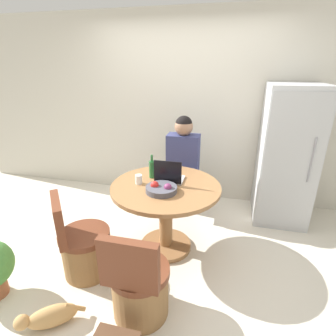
{
  "coord_description": "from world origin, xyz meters",
  "views": [
    {
      "loc": [
        0.65,
        -2.21,
        1.92
      ],
      "look_at": [
        0.06,
        0.23,
        0.92
      ],
      "focal_mm": 28.0,
      "sensor_mm": 36.0,
      "label": 1
    }
  ],
  "objects_px": {
    "refrigerator": "(286,156)",
    "fruit_bowl": "(161,189)",
    "bottle": "(152,169)",
    "chair_near_left_corner": "(84,248)",
    "chair_near_camera": "(139,287)",
    "laptop": "(169,177)",
    "person_seated": "(184,161)",
    "cat": "(49,317)",
    "dining_table": "(166,204)"
  },
  "relations": [
    {
      "from": "chair_near_camera",
      "to": "person_seated",
      "type": "distance_m",
      "value": 1.72
    },
    {
      "from": "chair_near_camera",
      "to": "chair_near_left_corner",
      "type": "xyz_separation_m",
      "value": [
        -0.67,
        0.32,
        0.0
      ]
    },
    {
      "from": "person_seated",
      "to": "fruit_bowl",
      "type": "relative_size",
      "value": 4.42
    },
    {
      "from": "dining_table",
      "to": "chair_near_camera",
      "type": "relative_size",
      "value": 1.33
    },
    {
      "from": "chair_near_camera",
      "to": "laptop",
      "type": "relative_size",
      "value": 2.95
    },
    {
      "from": "chair_near_camera",
      "to": "laptop",
      "type": "distance_m",
      "value": 1.11
    },
    {
      "from": "chair_near_left_corner",
      "to": "person_seated",
      "type": "height_order",
      "value": "person_seated"
    },
    {
      "from": "bottle",
      "to": "dining_table",
      "type": "bearing_deg",
      "value": -39.69
    },
    {
      "from": "refrigerator",
      "to": "chair_near_camera",
      "type": "xyz_separation_m",
      "value": [
        -1.29,
        -1.85,
        -0.58
      ]
    },
    {
      "from": "fruit_bowl",
      "to": "bottle",
      "type": "bearing_deg",
      "value": 120.93
    },
    {
      "from": "chair_near_left_corner",
      "to": "laptop",
      "type": "height_order",
      "value": "laptop"
    },
    {
      "from": "dining_table",
      "to": "cat",
      "type": "bearing_deg",
      "value": -119.53
    },
    {
      "from": "chair_near_camera",
      "to": "fruit_bowl",
      "type": "bearing_deg",
      "value": -89.58
    },
    {
      "from": "refrigerator",
      "to": "bottle",
      "type": "xyz_separation_m",
      "value": [
        -1.48,
        -0.82,
        0.01
      ]
    },
    {
      "from": "refrigerator",
      "to": "bottle",
      "type": "bearing_deg",
      "value": -151.14
    },
    {
      "from": "bottle",
      "to": "cat",
      "type": "distance_m",
      "value": 1.58
    },
    {
      "from": "chair_near_left_corner",
      "to": "bottle",
      "type": "relative_size",
      "value": 3.28
    },
    {
      "from": "chair_near_left_corner",
      "to": "person_seated",
      "type": "xyz_separation_m",
      "value": [
        0.71,
        1.33,
        0.47
      ]
    },
    {
      "from": "chair_near_camera",
      "to": "chair_near_left_corner",
      "type": "height_order",
      "value": "same"
    },
    {
      "from": "laptop",
      "to": "person_seated",
      "type": "bearing_deg",
      "value": -92.19
    },
    {
      "from": "fruit_bowl",
      "to": "bottle",
      "type": "height_order",
      "value": "bottle"
    },
    {
      "from": "chair_near_camera",
      "to": "laptop",
      "type": "bearing_deg",
      "value": -90.85
    },
    {
      "from": "person_seated",
      "to": "fruit_bowl",
      "type": "distance_m",
      "value": 0.94
    },
    {
      "from": "bottle",
      "to": "cat",
      "type": "relative_size",
      "value": 0.58
    },
    {
      "from": "chair_near_left_corner",
      "to": "person_seated",
      "type": "distance_m",
      "value": 1.58
    },
    {
      "from": "dining_table",
      "to": "chair_near_camera",
      "type": "xyz_separation_m",
      "value": [
        0.0,
        -0.87,
        -0.27
      ]
    },
    {
      "from": "chair_near_camera",
      "to": "bottle",
      "type": "bearing_deg",
      "value": -79.46
    },
    {
      "from": "laptop",
      "to": "fruit_bowl",
      "type": "xyz_separation_m",
      "value": [
        -0.02,
        -0.25,
        -0.02
      ]
    },
    {
      "from": "fruit_bowl",
      "to": "bottle",
      "type": "distance_m",
      "value": 0.37
    },
    {
      "from": "fruit_bowl",
      "to": "cat",
      "type": "relative_size",
      "value": 0.69
    },
    {
      "from": "fruit_bowl",
      "to": "cat",
      "type": "height_order",
      "value": "fruit_bowl"
    },
    {
      "from": "cat",
      "to": "refrigerator",
      "type": "bearing_deg",
      "value": -167.86
    },
    {
      "from": "person_seated",
      "to": "cat",
      "type": "distance_m",
      "value": 2.15
    },
    {
      "from": "refrigerator",
      "to": "laptop",
      "type": "distance_m",
      "value": 1.55
    },
    {
      "from": "person_seated",
      "to": "dining_table",
      "type": "bearing_deg",
      "value": 87.05
    },
    {
      "from": "chair_near_left_corner",
      "to": "bottle",
      "type": "height_order",
      "value": "bottle"
    },
    {
      "from": "fruit_bowl",
      "to": "refrigerator",
      "type": "bearing_deg",
      "value": 41.03
    },
    {
      "from": "laptop",
      "to": "chair_near_camera",
      "type": "bearing_deg",
      "value": 89.25
    },
    {
      "from": "refrigerator",
      "to": "chair_near_left_corner",
      "type": "xyz_separation_m",
      "value": [
        -1.97,
        -1.53,
        -0.58
      ]
    },
    {
      "from": "refrigerator",
      "to": "person_seated",
      "type": "height_order",
      "value": "refrigerator"
    },
    {
      "from": "refrigerator",
      "to": "laptop",
      "type": "relative_size",
      "value": 5.98
    },
    {
      "from": "refrigerator",
      "to": "bottle",
      "type": "relative_size",
      "value": 6.66
    },
    {
      "from": "refrigerator",
      "to": "person_seated",
      "type": "bearing_deg",
      "value": -171.17
    },
    {
      "from": "refrigerator",
      "to": "fruit_bowl",
      "type": "xyz_separation_m",
      "value": [
        -1.3,
        -1.13,
        -0.06
      ]
    },
    {
      "from": "laptop",
      "to": "dining_table",
      "type": "bearing_deg",
      "value": 81.8
    },
    {
      "from": "chair_near_left_corner",
      "to": "cat",
      "type": "distance_m",
      "value": 0.62
    },
    {
      "from": "cat",
      "to": "chair_near_left_corner",
      "type": "bearing_deg",
      "value": -122.85
    },
    {
      "from": "chair_near_left_corner",
      "to": "laptop",
      "type": "xyz_separation_m",
      "value": [
        0.69,
        0.65,
        0.55
      ]
    },
    {
      "from": "laptop",
      "to": "fruit_bowl",
      "type": "height_order",
      "value": "laptop"
    },
    {
      "from": "refrigerator",
      "to": "chair_near_left_corner",
      "type": "relative_size",
      "value": 2.03
    }
  ]
}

